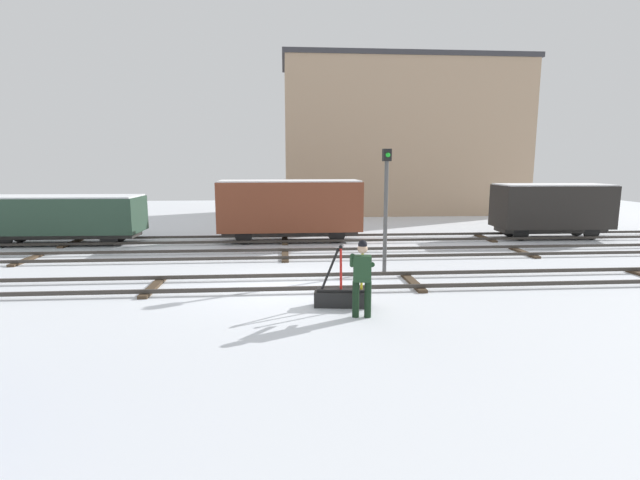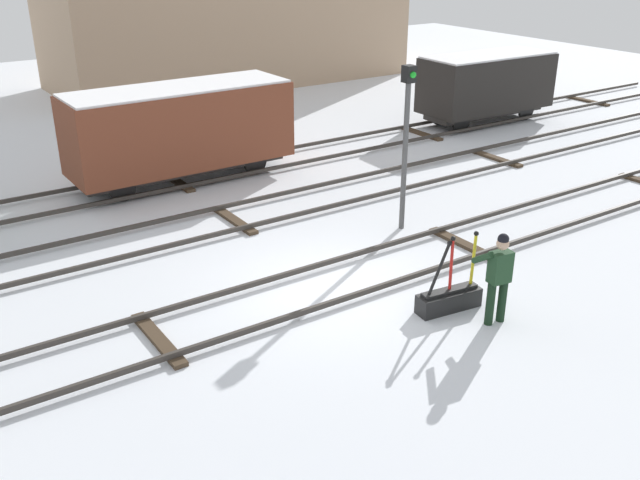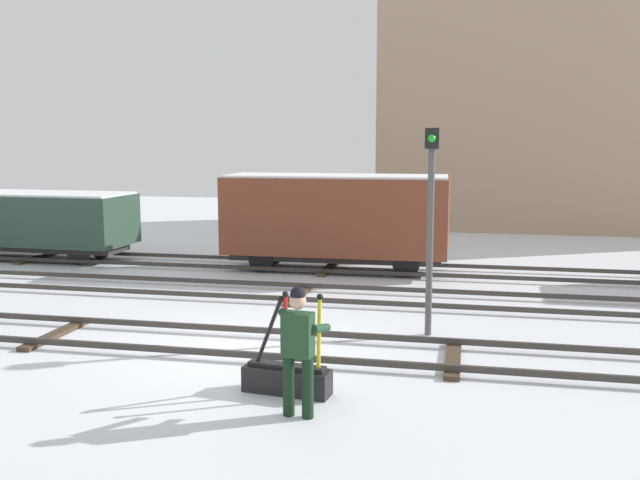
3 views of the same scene
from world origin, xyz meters
name	(u,v)px [view 2 (image 2 of 3)]	position (x,y,z in m)	size (l,w,h in m)	color
ground_plane	(331,287)	(0.00, 0.00, 0.00)	(60.00, 60.00, 0.00)	silver
track_main_line	(331,282)	(0.00, 0.00, 0.11)	(44.00, 1.94, 0.18)	#38332D
track_siding_near	(234,217)	(0.00, 4.01, 0.11)	(44.00, 1.94, 0.18)	#38332D
track_siding_far	(176,179)	(0.00, 7.38, 0.11)	(44.00, 1.94, 0.18)	#38332D
switch_lever_frame	(449,297)	(1.28, -1.91, 0.25)	(1.28, 0.52, 1.45)	black
rail_worker	(498,273)	(1.64, -2.68, 0.95)	(0.60, 0.65, 1.70)	black
signal_post	(406,132)	(3.04, 1.50, 2.29)	(0.24, 0.32, 3.72)	#4C4C4C
freight_car_mid_siding	(180,128)	(0.23, 7.38, 1.48)	(5.96, 2.04, 2.59)	#2D2B28
freight_car_far_end	(486,84)	(11.73, 7.38, 1.38)	(4.87, 2.10, 2.39)	#2D2B28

